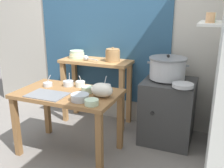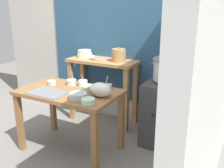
% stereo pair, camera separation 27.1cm
% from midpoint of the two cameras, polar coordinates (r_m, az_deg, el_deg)
% --- Properties ---
extents(ground_plane, '(9.00, 9.00, 0.00)m').
position_cam_midpoint_polar(ground_plane, '(3.09, -10.05, -14.71)').
color(ground_plane, gray).
extents(wall_back, '(4.40, 0.12, 2.60)m').
position_cam_midpoint_polar(wall_back, '(3.57, -0.47, 12.14)').
color(wall_back, '#B2ADA3').
rests_on(wall_back, ground).
extents(prep_table, '(1.10, 0.66, 0.72)m').
position_cam_midpoint_polar(prep_table, '(2.87, -12.33, -3.86)').
color(prep_table, olive).
rests_on(prep_table, ground).
extents(back_shelf_table, '(0.96, 0.40, 0.90)m').
position_cam_midpoint_polar(back_shelf_table, '(3.55, -5.69, 1.78)').
color(back_shelf_table, '#B27F4C').
rests_on(back_shelf_table, ground).
extents(stove_block, '(0.60, 0.61, 0.78)m').
position_cam_midpoint_polar(stove_block, '(3.20, 9.82, -5.80)').
color(stove_block, '#383838').
rests_on(stove_block, ground).
extents(steamer_pot, '(0.48, 0.44, 0.29)m').
position_cam_midpoint_polar(steamer_pot, '(3.06, 9.67, 3.47)').
color(steamer_pot, '#B7BABF').
rests_on(steamer_pot, stove_block).
extents(clay_pot, '(0.19, 0.19, 0.19)m').
position_cam_midpoint_polar(clay_pot, '(3.38, -2.14, 6.31)').
color(clay_pot, '#A37A4C').
rests_on(clay_pot, back_shelf_table).
extents(bowl_stack_enamel, '(0.22, 0.22, 0.10)m').
position_cam_midpoint_polar(bowl_stack_enamel, '(3.67, -9.87, 6.42)').
color(bowl_stack_enamel, '#B7D1AD').
rests_on(bowl_stack_enamel, back_shelf_table).
extents(ladle, '(0.24, 0.12, 0.07)m').
position_cam_midpoint_polar(ladle, '(3.47, -7.89, 5.68)').
color(ladle, '#B7BABF').
rests_on(ladle, back_shelf_table).
extents(serving_tray, '(0.40, 0.28, 0.01)m').
position_cam_midpoint_polar(serving_tray, '(2.79, -16.84, -2.34)').
color(serving_tray, slate).
rests_on(serving_tray, prep_table).
extents(plastic_bag, '(0.23, 0.16, 0.15)m').
position_cam_midpoint_polar(plastic_bag, '(2.61, -5.20, -1.36)').
color(plastic_bag, silver).
rests_on(plastic_bag, prep_table).
extents(wide_pan, '(0.23, 0.23, 0.04)m').
position_cam_midpoint_polar(wide_pan, '(2.80, 12.70, -0.31)').
color(wide_pan, '#B7BABF').
rests_on(wide_pan, stove_block).
extents(prep_bowl_0, '(0.13, 0.13, 0.06)m').
position_cam_midpoint_polar(prep_bowl_0, '(2.77, -8.21, -1.19)').
color(prep_bowl_0, '#B7D1AD').
rests_on(prep_bowl_0, prep_table).
extents(prep_bowl_1, '(0.13, 0.13, 0.05)m').
position_cam_midpoint_polar(prep_bowl_1, '(2.43, -7.72, -4.01)').
color(prep_bowl_1, '#B7D1AD').
rests_on(prep_bowl_1, prep_table).
extents(prep_bowl_2, '(0.11, 0.11, 0.14)m').
position_cam_midpoint_polar(prep_bowl_2, '(2.97, -9.59, 0.03)').
color(prep_bowl_2, silver).
rests_on(prep_bowl_2, prep_table).
extents(prep_bowl_3, '(0.10, 0.10, 0.13)m').
position_cam_midpoint_polar(prep_bowl_3, '(3.07, -16.43, -0.06)').
color(prep_bowl_3, '#B7BABF').
rests_on(prep_bowl_3, prep_table).
extents(prep_bowl_4, '(0.18, 0.18, 0.07)m').
position_cam_midpoint_polar(prep_bowl_4, '(2.55, -10.11, -2.90)').
color(prep_bowl_4, '#B7BABF').
rests_on(prep_bowl_4, prep_table).
extents(prep_bowl_5, '(0.12, 0.12, 0.16)m').
position_cam_midpoint_polar(prep_bowl_5, '(3.03, -12.15, 0.15)').
color(prep_bowl_5, '#B7BABF').
rests_on(prep_bowl_5, prep_table).
extents(prep_bowl_6, '(0.11, 0.11, 0.14)m').
position_cam_midpoint_polar(prep_bowl_6, '(2.86, -4.09, -0.62)').
color(prep_bowl_6, '#B7BABF').
rests_on(prep_bowl_6, prep_table).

